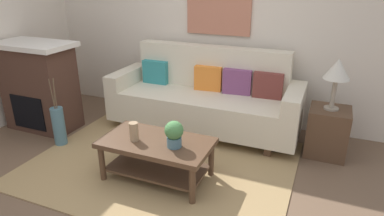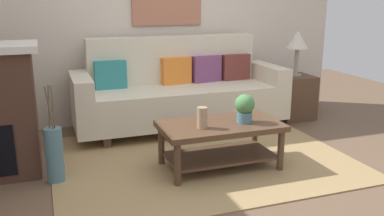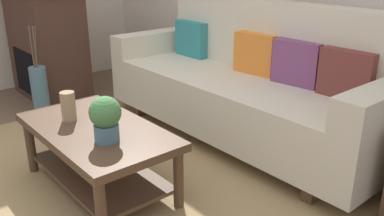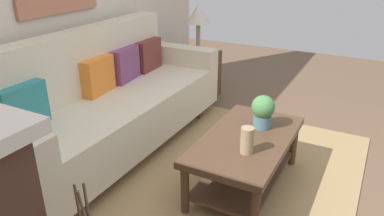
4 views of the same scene
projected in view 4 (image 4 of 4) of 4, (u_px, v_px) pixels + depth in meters
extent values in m
plane|color=brown|center=(269.00, 201.00, 2.71)|extent=(8.94, 8.94, 0.00)
cube|color=#A38456|center=(208.00, 182.00, 2.92)|extent=(2.80, 2.16, 0.01)
cube|color=beige|center=(118.00, 117.00, 3.30)|extent=(2.06, 0.84, 0.40)
cube|color=beige|center=(85.00, 61.00, 3.25)|extent=(2.06, 0.20, 0.56)
cube|color=beige|center=(4.00, 169.00, 2.35)|extent=(0.20, 0.84, 0.60)
cube|color=beige|center=(180.00, 72.00, 4.18)|extent=(0.20, 0.84, 0.60)
cube|color=#513826|center=(39.00, 198.00, 2.65)|extent=(0.08, 0.74, 0.12)
cube|color=#513826|center=(172.00, 107.00, 4.16)|extent=(0.08, 0.74, 0.12)
cube|color=teal|center=(23.00, 107.00, 2.61)|extent=(0.36, 0.12, 0.32)
cube|color=orange|center=(98.00, 76.00, 3.24)|extent=(0.37, 0.16, 0.32)
cube|color=#7A4270|center=(125.00, 64.00, 3.56)|extent=(0.37, 0.16, 0.32)
cube|color=brown|center=(148.00, 55.00, 3.88)|extent=(0.37, 0.14, 0.32)
cube|color=#513826|center=(246.00, 140.00, 2.72)|extent=(1.10, 0.60, 0.05)
cube|color=#513826|center=(244.00, 173.00, 2.84)|extent=(0.98, 0.50, 0.02)
cylinder|color=#513826|center=(255.00, 213.00, 2.30)|extent=(0.06, 0.06, 0.38)
cylinder|color=#513826|center=(293.00, 145.00, 3.10)|extent=(0.06, 0.06, 0.38)
cylinder|color=#513826|center=(185.00, 190.00, 2.52)|extent=(0.06, 0.06, 0.38)
cylinder|color=#513826|center=(238.00, 132.00, 3.31)|extent=(0.06, 0.06, 0.38)
cylinder|color=tan|center=(247.00, 140.00, 2.48)|extent=(0.09, 0.09, 0.19)
cylinder|color=slate|center=(262.00, 121.00, 2.85)|extent=(0.14, 0.14, 0.10)
sphere|color=#4A8448|center=(263.00, 107.00, 2.80)|extent=(0.18, 0.18, 0.18)
cube|color=#513826|center=(198.00, 74.00, 4.55)|extent=(0.44, 0.44, 0.56)
cylinder|color=gray|center=(198.00, 51.00, 4.44)|extent=(0.16, 0.16, 0.02)
cylinder|color=gray|center=(198.00, 38.00, 4.37)|extent=(0.05, 0.05, 0.35)
cone|color=beige|center=(198.00, 13.00, 4.26)|extent=(0.28, 0.28, 0.22)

